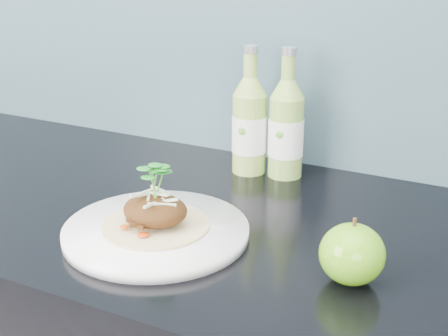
{
  "coord_description": "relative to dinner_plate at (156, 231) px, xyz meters",
  "views": [
    {
      "loc": [
        0.37,
        0.91,
        1.31
      ],
      "look_at": [
        -0.01,
        1.65,
        1.0
      ],
      "focal_mm": 50.0,
      "sensor_mm": 36.0,
      "label": 1
    }
  ],
  "objects": [
    {
      "name": "dinner_plate",
      "position": [
        0.0,
        0.0,
        0.0
      ],
      "size": [
        0.33,
        0.33,
        0.02
      ],
      "color": "white",
      "rests_on": "kitchen_counter"
    },
    {
      "name": "cider_bottle_right",
      "position": [
        0.07,
        0.31,
        0.08
      ],
      "size": [
        0.07,
        0.07,
        0.23
      ],
      "rotation": [
        0.0,
        0.0,
        0.06
      ],
      "color": "#88B24A",
      "rests_on": "kitchen_counter"
    },
    {
      "name": "green_apple",
      "position": [
        0.29,
        0.01,
        0.03
      ],
      "size": [
        0.09,
        0.09,
        0.09
      ],
      "rotation": [
        0.0,
        0.0,
        -0.09
      ],
      "color": "#3E9310",
      "rests_on": "kitchen_counter"
    },
    {
      "name": "cider_bottle_left",
      "position": [
        0.01,
        0.3,
        0.08
      ],
      "size": [
        0.07,
        0.07,
        0.23
      ],
      "rotation": [
        0.0,
        0.0,
        -0.13
      ],
      "color": "#94B74C",
      "rests_on": "kitchen_counter"
    },
    {
      "name": "pork_taco",
      "position": [
        0.0,
        0.0,
        0.04
      ],
      "size": [
        0.16,
        0.16,
        0.1
      ],
      "color": "tan",
      "rests_on": "dinner_plate"
    }
  ]
}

